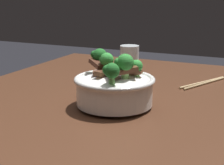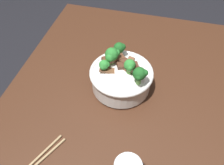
# 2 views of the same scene
# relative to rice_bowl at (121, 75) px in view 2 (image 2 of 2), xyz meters

# --- Properties ---
(dining_table) EXTENTS (1.10, 0.88, 0.79)m
(dining_table) POSITION_rel_rice_bowl_xyz_m (0.09, 0.06, -0.17)
(dining_table) COLOR #472819
(dining_table) RESTS_ON ground
(rice_bowl) EXTENTS (0.21, 0.21, 0.15)m
(rice_bowl) POSITION_rel_rice_bowl_xyz_m (0.00, 0.00, 0.00)
(rice_bowl) COLOR white
(rice_bowl) RESTS_ON dining_table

